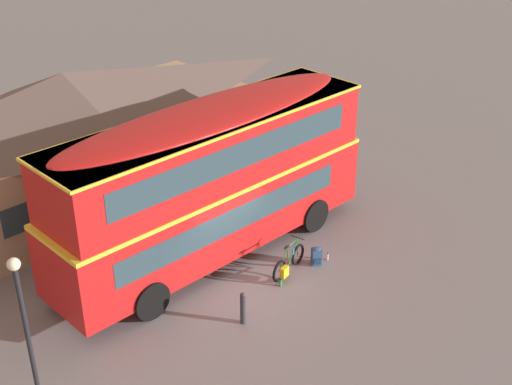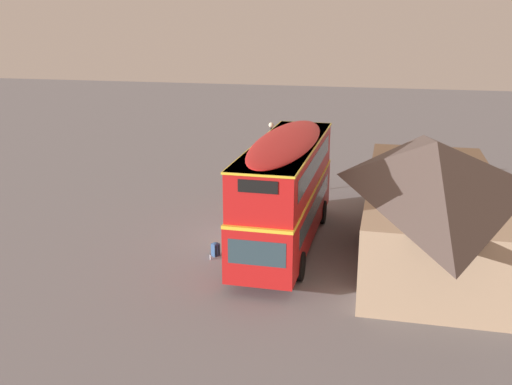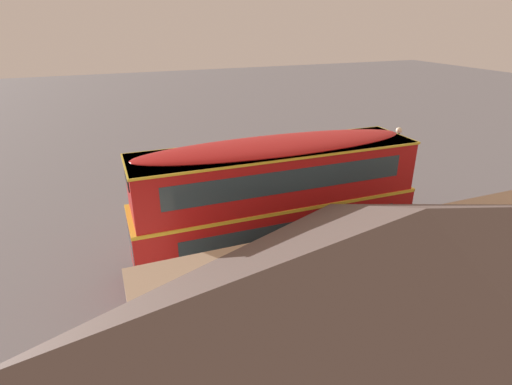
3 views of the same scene
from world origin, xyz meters
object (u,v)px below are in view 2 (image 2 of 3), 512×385
backpack_on_ground (215,249)px  water_bottle_green_metal (226,240)px  street_lamp (271,150)px  double_decker_bus (286,187)px  kerb_bollard (228,217)px  water_bottle_clear_plastic (211,257)px  touring_bicycle (228,239)px

backpack_on_ground → water_bottle_green_metal: backpack_on_ground is taller
street_lamp → backpack_on_ground: bearing=-3.3°
backpack_on_ground → street_lamp: (-8.89, 0.51, 2.27)m
double_decker_bus → kerb_bollard: double_decker_bus is taller
water_bottle_green_metal → kerb_bollard: (-1.91, -0.44, 0.39)m
backpack_on_ground → water_bottle_clear_plastic: 0.47m
double_decker_bus → backpack_on_ground: bearing=-55.8°
backpack_on_ground → water_bottle_clear_plastic: (0.42, -0.09, -0.19)m
backpack_on_ground → kerb_bollard: (-3.50, -0.45, 0.20)m
touring_bicycle → kerb_bollard: bearing=-164.2°
water_bottle_clear_plastic → kerb_bollard: kerb_bollard is taller
touring_bicycle → backpack_on_ground: 1.00m
water_bottle_clear_plastic → street_lamp: 9.65m
backpack_on_ground → street_lamp: bearing=176.7°
kerb_bollard → water_bottle_clear_plastic: bearing=5.3°
double_decker_bus → touring_bicycle: bearing=-71.0°
water_bottle_green_metal → street_lamp: size_ratio=0.06×
backpack_on_ground → kerb_bollard: size_ratio=0.60×
water_bottle_green_metal → backpack_on_ground: bearing=0.6°
water_bottle_green_metal → street_lamp: 7.73m
backpack_on_ground → street_lamp: 9.19m
touring_bicycle → street_lamp: (-7.92, 0.25, 2.20)m
water_bottle_clear_plastic → double_decker_bus: bearing=129.2°
double_decker_bus → water_bottle_clear_plastic: 4.31m
water_bottle_green_metal → touring_bicycle: bearing=24.1°
backpack_on_ground → street_lamp: street_lamp is taller
double_decker_bus → kerb_bollard: (-1.72, -3.07, -2.15)m
touring_bicycle → kerb_bollard: (-2.53, -0.71, 0.13)m
backpack_on_ground → water_bottle_green_metal: 1.60m
touring_bicycle → water_bottle_clear_plastic: (1.39, -0.35, -0.26)m
backpack_on_ground → water_bottle_clear_plastic: backpack_on_ground is taller
water_bottle_green_metal → kerb_bollard: bearing=-167.1°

